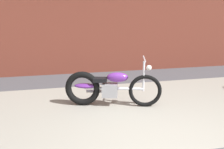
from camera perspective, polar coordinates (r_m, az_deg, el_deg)
sidewalk_slab at (r=5.18m, az=4.23°, el=-7.68°), size 36.00×3.50×0.01m
motorcycle_purple at (r=5.19m, az=-1.36°, el=-2.95°), size 1.95×0.80×1.03m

